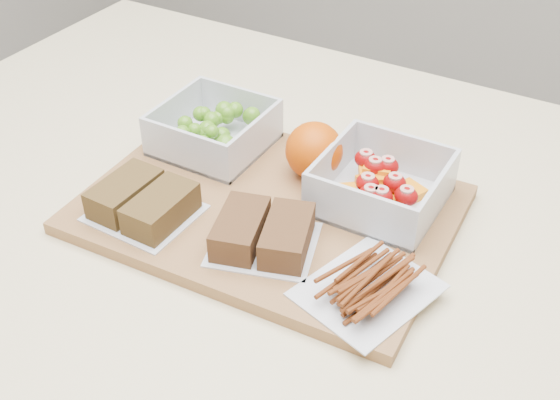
{
  "coord_description": "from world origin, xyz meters",
  "views": [
    {
      "loc": [
        0.33,
        -0.55,
        1.42
      ],
      "look_at": [
        0.01,
        0.01,
        0.93
      ],
      "focal_mm": 45.0,
      "sensor_mm": 36.0,
      "label": 1
    }
  ],
  "objects_px": {
    "sandwich_bag_left": "(143,202)",
    "pretzel_bag": "(368,281)",
    "cutting_board": "(268,209)",
    "fruit_container": "(381,187)",
    "grape_container": "(217,130)",
    "sandwich_bag_center": "(264,233)",
    "orange": "(314,150)"
  },
  "relations": [
    {
      "from": "fruit_container",
      "to": "orange",
      "type": "relative_size",
      "value": 1.94
    },
    {
      "from": "sandwich_bag_left",
      "to": "grape_container",
      "type": "bearing_deg",
      "value": 93.16
    },
    {
      "from": "grape_container",
      "to": "sandwich_bag_center",
      "type": "distance_m",
      "value": 0.21
    },
    {
      "from": "grape_container",
      "to": "cutting_board",
      "type": "bearing_deg",
      "value": -31.77
    },
    {
      "from": "sandwich_bag_center",
      "to": "orange",
      "type": "bearing_deg",
      "value": 96.2
    },
    {
      "from": "orange",
      "to": "pretzel_bag",
      "type": "bearing_deg",
      "value": -47.1
    },
    {
      "from": "grape_container",
      "to": "pretzel_bag",
      "type": "relative_size",
      "value": 0.84
    },
    {
      "from": "grape_container",
      "to": "fruit_container",
      "type": "xyz_separation_m",
      "value": [
        0.23,
        -0.01,
        -0.0
      ]
    },
    {
      "from": "fruit_container",
      "to": "sandwich_bag_center",
      "type": "relative_size",
      "value": 1.01
    },
    {
      "from": "cutting_board",
      "to": "sandwich_bag_center",
      "type": "distance_m",
      "value": 0.08
    },
    {
      "from": "cutting_board",
      "to": "sandwich_bag_center",
      "type": "height_order",
      "value": "sandwich_bag_center"
    },
    {
      "from": "cutting_board",
      "to": "sandwich_bag_left",
      "type": "height_order",
      "value": "sandwich_bag_left"
    },
    {
      "from": "sandwich_bag_left",
      "to": "sandwich_bag_center",
      "type": "height_order",
      "value": "same"
    },
    {
      "from": "sandwich_bag_center",
      "to": "pretzel_bag",
      "type": "relative_size",
      "value": 0.87
    },
    {
      "from": "pretzel_bag",
      "to": "sandwich_bag_center",
      "type": "bearing_deg",
      "value": 176.34
    },
    {
      "from": "cutting_board",
      "to": "sandwich_bag_left",
      "type": "relative_size",
      "value": 3.57
    },
    {
      "from": "sandwich_bag_center",
      "to": "pretzel_bag",
      "type": "bearing_deg",
      "value": -3.66
    },
    {
      "from": "cutting_board",
      "to": "pretzel_bag",
      "type": "xyz_separation_m",
      "value": [
        0.16,
        -0.07,
        0.02
      ]
    },
    {
      "from": "cutting_board",
      "to": "pretzel_bag",
      "type": "relative_size",
      "value": 2.67
    },
    {
      "from": "orange",
      "to": "sandwich_bag_center",
      "type": "relative_size",
      "value": 0.52
    },
    {
      "from": "sandwich_bag_center",
      "to": "pretzel_bag",
      "type": "distance_m",
      "value": 0.13
    },
    {
      "from": "sandwich_bag_left",
      "to": "pretzel_bag",
      "type": "relative_size",
      "value": 0.75
    },
    {
      "from": "sandwich_bag_center",
      "to": "fruit_container",
      "type": "bearing_deg",
      "value": 59.93
    },
    {
      "from": "fruit_container",
      "to": "orange",
      "type": "bearing_deg",
      "value": 173.06
    },
    {
      "from": "grape_container",
      "to": "sandwich_bag_center",
      "type": "bearing_deg",
      "value": -42.16
    },
    {
      "from": "cutting_board",
      "to": "orange",
      "type": "distance_m",
      "value": 0.09
    },
    {
      "from": "cutting_board",
      "to": "fruit_container",
      "type": "height_order",
      "value": "fruit_container"
    },
    {
      "from": "orange",
      "to": "pretzel_bag",
      "type": "relative_size",
      "value": 0.45
    },
    {
      "from": "fruit_container",
      "to": "cutting_board",
      "type": "bearing_deg",
      "value": -148.36
    },
    {
      "from": "sandwich_bag_left",
      "to": "pretzel_bag",
      "type": "bearing_deg",
      "value": 2.77
    },
    {
      "from": "orange",
      "to": "pretzel_bag",
      "type": "distance_m",
      "value": 0.21
    },
    {
      "from": "cutting_board",
      "to": "sandwich_bag_left",
      "type": "xyz_separation_m",
      "value": [
        -0.11,
        -0.09,
        0.03
      ]
    }
  ]
}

